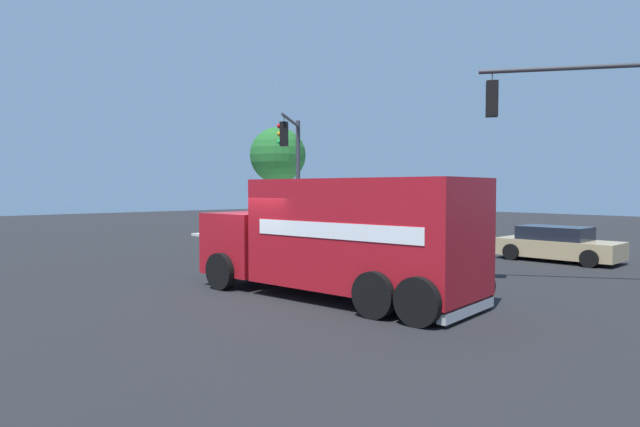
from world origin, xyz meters
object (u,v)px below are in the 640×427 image
sedan_tan (557,244)px  pedestrian_near_corner (305,217)px  traffic_light_primary (606,138)px  shade_tree_near (278,156)px  traffic_light_secondary (293,162)px  delivery_truck (341,237)px

sedan_tan → pedestrian_near_corner: pedestrian_near_corner is taller
traffic_light_primary → shade_tree_near: 21.21m
traffic_light_secondary → sedan_tan: size_ratio=1.31×
sedan_tan → pedestrian_near_corner: (0.78, -13.78, 0.54)m
traffic_light_primary → sedan_tan: (-5.38, -3.58, -3.41)m
sedan_tan → shade_tree_near: bearing=-89.3°
traffic_light_secondary → sedan_tan: (-5.25, 9.30, -3.27)m
delivery_truck → traffic_light_secondary: 10.62m
delivery_truck → traffic_light_secondary: bearing=-122.6°
pedestrian_near_corner → sedan_tan: bearing=93.2°
pedestrian_near_corner → shade_tree_near: 4.83m
traffic_light_primary → shade_tree_near: (-5.19, -20.56, 0.70)m
delivery_truck → traffic_light_primary: size_ratio=1.29×
traffic_light_primary → traffic_light_secondary: (-0.13, -12.88, -0.14)m
traffic_light_secondary → pedestrian_near_corner: (-4.47, -4.48, -2.73)m
sedan_tan → shade_tree_near: 17.47m
traffic_light_secondary → sedan_tan: 11.17m
traffic_light_primary → traffic_light_secondary: traffic_light_primary is taller
traffic_light_secondary → pedestrian_near_corner: traffic_light_secondary is taller
delivery_truck → traffic_light_primary: (-5.45, 4.17, 2.51)m
sedan_tan → delivery_truck: bearing=-3.1°
traffic_light_primary → shade_tree_near: shade_tree_near is taller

